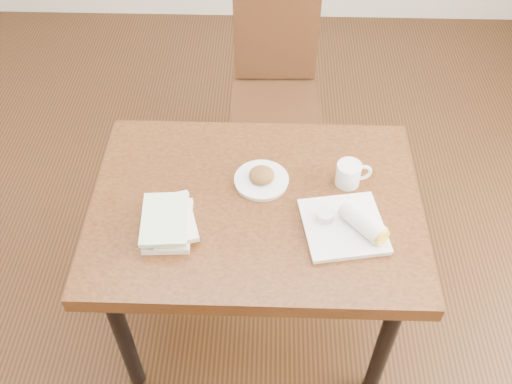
{
  "coord_description": "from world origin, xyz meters",
  "views": [
    {
      "loc": [
        0.04,
        -1.3,
        2.23
      ],
      "look_at": [
        0.0,
        0.0,
        0.8
      ],
      "focal_mm": 40.0,
      "sensor_mm": 36.0,
      "label": 1
    }
  ],
  "objects_px": {
    "chair_far": "(276,82)",
    "book_stack": "(168,222)",
    "table": "(256,218)",
    "plate_scone": "(261,178)",
    "plate_burrito": "(349,225)",
    "coffee_mug": "(350,173)"
  },
  "relations": [
    {
      "from": "table",
      "to": "chair_far",
      "type": "xyz_separation_m",
      "value": [
        0.07,
        0.96,
        -0.12
      ]
    },
    {
      "from": "table",
      "to": "plate_scone",
      "type": "height_order",
      "value": "plate_scone"
    },
    {
      "from": "plate_scone",
      "to": "chair_far",
      "type": "bearing_deg",
      "value": 86.73
    },
    {
      "from": "plate_scone",
      "to": "plate_burrito",
      "type": "bearing_deg",
      "value": -35.5
    },
    {
      "from": "chair_far",
      "to": "plate_burrito",
      "type": "relative_size",
      "value": 3.16
    },
    {
      "from": "chair_far",
      "to": "book_stack",
      "type": "height_order",
      "value": "chair_far"
    },
    {
      "from": "chair_far",
      "to": "book_stack",
      "type": "bearing_deg",
      "value": -108.05
    },
    {
      "from": "book_stack",
      "to": "plate_burrito",
      "type": "bearing_deg",
      "value": 0.73
    },
    {
      "from": "coffee_mug",
      "to": "plate_burrito",
      "type": "distance_m",
      "value": 0.22
    },
    {
      "from": "plate_scone",
      "to": "book_stack",
      "type": "distance_m",
      "value": 0.37
    },
    {
      "from": "chair_far",
      "to": "plate_burrito",
      "type": "xyz_separation_m",
      "value": [
        0.24,
        -1.07,
        0.23
      ]
    },
    {
      "from": "chair_far",
      "to": "table",
      "type": "bearing_deg",
      "value": -93.93
    },
    {
      "from": "coffee_mug",
      "to": "plate_burrito",
      "type": "height_order",
      "value": "same"
    },
    {
      "from": "table",
      "to": "book_stack",
      "type": "height_order",
      "value": "book_stack"
    },
    {
      "from": "plate_scone",
      "to": "plate_burrito",
      "type": "height_order",
      "value": "plate_burrito"
    },
    {
      "from": "table",
      "to": "plate_scone",
      "type": "xyz_separation_m",
      "value": [
        0.02,
        0.09,
        0.11
      ]
    },
    {
      "from": "plate_burrito",
      "to": "book_stack",
      "type": "xyz_separation_m",
      "value": [
        -0.6,
        -0.01,
        0.0
      ]
    },
    {
      "from": "plate_scone",
      "to": "plate_burrito",
      "type": "xyz_separation_m",
      "value": [
        0.29,
        -0.21,
        0.01
      ]
    },
    {
      "from": "table",
      "to": "plate_burrito",
      "type": "height_order",
      "value": "plate_burrito"
    },
    {
      "from": "chair_far",
      "to": "plate_scone",
      "type": "xyz_separation_m",
      "value": [
        -0.05,
        -0.86,
        0.22
      ]
    },
    {
      "from": "table",
      "to": "plate_burrito",
      "type": "xyz_separation_m",
      "value": [
        0.31,
        -0.12,
        0.11
      ]
    },
    {
      "from": "table",
      "to": "book_stack",
      "type": "bearing_deg",
      "value": -156.77
    }
  ]
}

